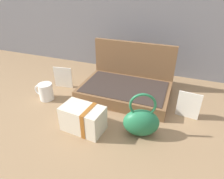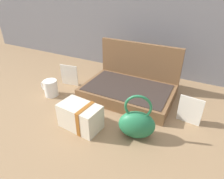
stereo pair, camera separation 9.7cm
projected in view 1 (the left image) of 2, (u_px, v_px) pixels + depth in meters
The scene contains 7 objects.
ground_plane at pixel (110, 109), 1.06m from camera, with size 6.00×6.00×0.00m, color #8C6D4C.
open_suitcase at pixel (127, 85), 1.17m from camera, with size 0.51×0.35×0.29m.
teal_pouch_handbag at pixel (141, 122), 0.85m from camera, with size 0.18×0.13×0.22m.
cream_toiletry_bag at pixel (84, 119), 0.89m from camera, with size 0.20×0.13×0.12m.
coffee_mug at pixel (46, 92), 1.12m from camera, with size 0.12×0.08×0.10m.
info_card_left at pixel (188, 105), 0.96m from camera, with size 0.11×0.01×0.14m, color silver.
poster_card_right at pixel (63, 78), 1.24m from camera, with size 0.12×0.01×0.14m, color silver.
Camera 1 is at (0.32, -0.81, 0.62)m, focal length 31.15 mm.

